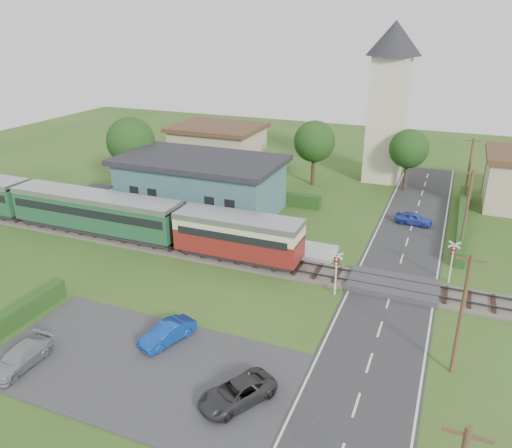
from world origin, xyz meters
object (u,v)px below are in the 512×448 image
at_px(station_building, 201,184).
at_px(church_tower, 390,91).
at_px(pedestrian_near, 223,227).
at_px(pedestrian_far, 93,208).
at_px(crossing_signal_far, 453,256).
at_px(car_on_road, 414,218).
at_px(crossing_signal_near, 336,267).
at_px(car_park_silver, 20,357).
at_px(equipment_hut, 97,201).
at_px(car_park_dark, 237,393).
at_px(car_park_blue, 168,333).
at_px(train, 67,206).
at_px(house_west, 218,147).

relative_size(station_building, church_tower, 0.91).
height_order(pedestrian_near, pedestrian_far, pedestrian_far).
bearing_deg(crossing_signal_far, car_on_road, 108.76).
relative_size(crossing_signal_near, car_park_silver, 0.84).
xyz_separation_m(equipment_hut, station_building, (8.00, 5.79, 0.95)).
bearing_deg(car_park_silver, car_park_dark, 8.75).
distance_m(car_park_dark, pedestrian_far, 28.23).
relative_size(church_tower, car_park_blue, 4.97).
bearing_deg(train, house_west, 80.84).
bearing_deg(car_park_blue, car_park_dark, -7.92).
bearing_deg(car_park_blue, pedestrian_far, 159.62).
distance_m(church_tower, car_park_silver, 45.29).
bearing_deg(house_west, train, -99.16).
bearing_deg(car_park_blue, pedestrian_near, 122.75).
relative_size(church_tower, crossing_signal_near, 5.37).
bearing_deg(equipment_hut, pedestrian_near, -0.95).
relative_size(crossing_signal_far, car_park_blue, 0.93).
height_order(church_tower, car_park_silver, church_tower).
height_order(crossing_signal_far, car_park_blue, crossing_signal_far).
bearing_deg(car_park_blue, church_tower, 100.13).
distance_m(crossing_signal_far, car_park_blue, 20.44).
xyz_separation_m(house_west, car_park_blue, (13.68, -34.50, -2.13)).
height_order(equipment_hut, house_west, house_west).
xyz_separation_m(car_park_blue, car_park_silver, (-6.18, -4.97, -0.02)).
bearing_deg(car_on_road, crossing_signal_near, 172.65).
distance_m(church_tower, pedestrian_far, 34.05).
bearing_deg(train, crossing_signal_near, -5.48).
distance_m(crossing_signal_near, car_park_dark, 12.37).
relative_size(crossing_signal_near, crossing_signal_far, 1.00).
bearing_deg(car_on_road, pedestrian_near, 129.89).
height_order(train, church_tower, church_tower).
relative_size(house_west, car_park_silver, 2.78).
bearing_deg(station_building, house_west, 109.65).
height_order(church_tower, house_west, church_tower).
height_order(station_building, car_park_dark, station_building).
bearing_deg(pedestrian_near, car_park_silver, 99.54).
bearing_deg(station_building, car_park_dark, -58.36).
distance_m(station_building, car_park_silver, 25.66).
bearing_deg(house_west, equipment_hut, -98.62).
bearing_deg(crossing_signal_far, pedestrian_far, 179.78).
distance_m(train, church_tower, 36.10).
relative_size(equipment_hut, car_park_dark, 0.63).
bearing_deg(car_park_dark, crossing_signal_far, 92.01).
height_order(equipment_hut, pedestrian_near, equipment_hut).
bearing_deg(train, pedestrian_far, 73.82).
distance_m(train, crossing_signal_far, 32.40).
bearing_deg(equipment_hut, car_park_silver, -61.90).
distance_m(station_building, crossing_signal_far, 24.51).
bearing_deg(train, church_tower, 47.64).
relative_size(car_park_dark, pedestrian_near, 2.59).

